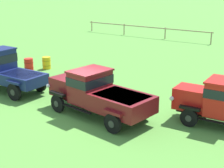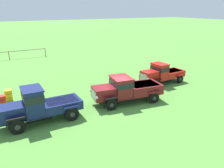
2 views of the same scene
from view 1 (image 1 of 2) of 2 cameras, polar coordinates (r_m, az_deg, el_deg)
name	(u,v)px [view 1 (image 1 of 2)]	position (r m, az deg, el deg)	size (l,w,h in m)	color
ground_plane	(84,112)	(16.35, -4.60, -4.62)	(240.00, 240.00, 0.00)	#518E38
paddock_fence	(145,29)	(37.32, 5.46, 9.17)	(14.91, 0.62, 1.20)	#997F60
vintage_truck_foreground_near	(3,70)	(20.09, -17.64, 2.19)	(5.31, 2.04, 2.33)	black
vintage_truck_second_in_line	(97,93)	(15.61, -2.51, -1.43)	(5.65, 2.79, 2.07)	black
oil_drum_beside_row	(47,63)	(24.32, -10.83, 3.47)	(0.60, 0.60, 0.85)	gold
oil_drum_near_fence	(29,65)	(23.94, -13.66, 3.12)	(0.62, 0.62, 0.88)	red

